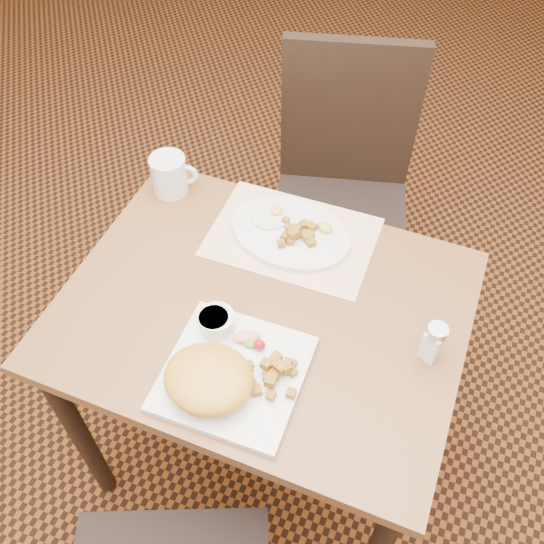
{
  "coord_description": "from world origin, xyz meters",
  "views": [
    {
      "loc": [
        0.32,
        -0.74,
        1.86
      ],
      "look_at": [
        0.0,
        0.05,
        0.82
      ],
      "focal_mm": 40.0,
      "sensor_mm": 36.0,
      "label": 1
    }
  ],
  "objects_px": {
    "table": "(263,333)",
    "chair_far": "(343,183)",
    "plate_oval": "(290,233)",
    "salt_shaker": "(434,342)",
    "coffee_mug": "(170,175)",
    "plate_square": "(234,374)"
  },
  "relations": [
    {
      "from": "plate_square",
      "to": "plate_oval",
      "type": "relative_size",
      "value": 0.92
    },
    {
      "from": "chair_far",
      "to": "salt_shaker",
      "type": "distance_m",
      "value": 0.82
    },
    {
      "from": "table",
      "to": "plate_square",
      "type": "height_order",
      "value": "plate_square"
    },
    {
      "from": "table",
      "to": "coffee_mug",
      "type": "bearing_deg",
      "value": 144.17
    },
    {
      "from": "coffee_mug",
      "to": "plate_square",
      "type": "bearing_deg",
      "value": -49.86
    },
    {
      "from": "chair_far",
      "to": "plate_oval",
      "type": "xyz_separation_m",
      "value": [
        -0.01,
        -0.46,
        0.22
      ]
    },
    {
      "from": "table",
      "to": "coffee_mug",
      "type": "distance_m",
      "value": 0.48
    },
    {
      "from": "salt_shaker",
      "to": "plate_oval",
      "type": "bearing_deg",
      "value": 151.78
    },
    {
      "from": "chair_far",
      "to": "plate_square",
      "type": "bearing_deg",
      "value": 76.17
    },
    {
      "from": "plate_square",
      "to": "plate_oval",
      "type": "height_order",
      "value": "plate_oval"
    },
    {
      "from": "chair_far",
      "to": "coffee_mug",
      "type": "height_order",
      "value": "chair_far"
    },
    {
      "from": "plate_oval",
      "to": "coffee_mug",
      "type": "xyz_separation_m",
      "value": [
        -0.35,
        0.04,
        0.04
      ]
    },
    {
      "from": "table",
      "to": "chair_far",
      "type": "xyz_separation_m",
      "value": [
        -0.01,
        0.68,
        -0.1
      ]
    },
    {
      "from": "salt_shaker",
      "to": "plate_square",
      "type": "bearing_deg",
      "value": -151.3
    },
    {
      "from": "chair_far",
      "to": "plate_oval",
      "type": "bearing_deg",
      "value": 73.51
    },
    {
      "from": "plate_square",
      "to": "salt_shaker",
      "type": "xyz_separation_m",
      "value": [
        0.36,
        0.2,
        0.04
      ]
    },
    {
      "from": "plate_oval",
      "to": "salt_shaker",
      "type": "relative_size",
      "value": 3.05
    },
    {
      "from": "salt_shaker",
      "to": "coffee_mug",
      "type": "xyz_separation_m",
      "value": [
        -0.74,
        0.25,
        0.0
      ]
    },
    {
      "from": "coffee_mug",
      "to": "chair_far",
      "type": "bearing_deg",
      "value": 49.28
    },
    {
      "from": "chair_far",
      "to": "plate_oval",
      "type": "height_order",
      "value": "chair_far"
    },
    {
      "from": "coffee_mug",
      "to": "salt_shaker",
      "type": "bearing_deg",
      "value": -18.73
    },
    {
      "from": "table",
      "to": "plate_oval",
      "type": "height_order",
      "value": "plate_oval"
    }
  ]
}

